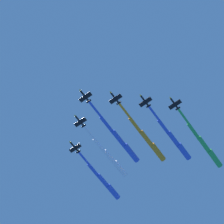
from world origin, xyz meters
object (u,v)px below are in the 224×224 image
jet_port_inner (147,139)px  jet_starboard_inner (110,157)px  jet_lead (120,139)px  jet_starboard_mid (103,181)px  jet_port_mid (174,139)px  jet_port_outer (205,145)px

jet_port_inner → jet_starboard_inner: (12.84, 23.67, 1.28)m
jet_lead → jet_starboard_mid: jet_starboard_mid is taller
jet_port_mid → jet_starboard_mid: size_ratio=1.03×
jet_starboard_mid → jet_port_inner: bearing=-136.4°
jet_lead → jet_port_outer: (6.79, -53.67, 2.11)m
jet_starboard_mid → jet_port_mid: bearing=-123.0°
jet_port_mid → jet_port_outer: size_ratio=0.92×
jet_port_inner → jet_starboard_inner: size_ratio=1.08×
jet_port_inner → jet_port_outer: (5.47, -36.43, 0.22)m
jet_lead → jet_port_inner: jet_port_inner is taller
jet_port_mid → jet_starboard_inner: bearing=73.0°
jet_port_outer → jet_starboard_inner: bearing=83.0°
jet_lead → jet_starboard_inner: bearing=24.4°
jet_lead → jet_port_mid: bearing=-87.0°
jet_starboard_inner → jet_starboard_mid: size_ratio=1.02×
jet_lead → jet_port_inner: size_ratio=1.03×
jet_starboard_inner → jet_port_outer: (-7.37, -60.09, -1.05)m
jet_port_inner → jet_lead: bearing=94.3°
jet_lead → jet_port_inner: (1.31, -17.25, 1.89)m
jet_port_mid → jet_port_outer: (5.01, -19.58, 0.51)m
jet_lead → jet_starboard_mid: 33.41m
jet_lead → jet_port_outer: size_ratio=1.01×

